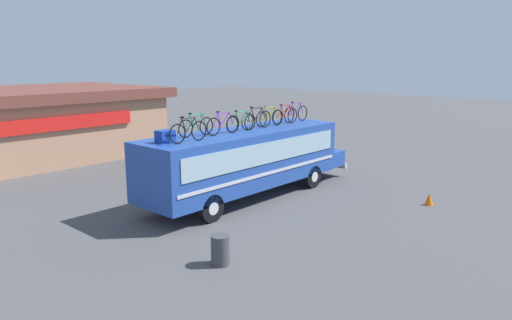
{
  "coord_description": "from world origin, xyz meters",
  "views": [
    {
      "loc": [
        -13.69,
        -12.93,
        5.64
      ],
      "look_at": [
        0.73,
        0.0,
        1.5
      ],
      "focal_mm": 33.01,
      "sensor_mm": 36.0,
      "label": 1
    }
  ],
  "objects_px": {
    "luggage_bag_1": "(165,136)",
    "rooftop_bicycle_7": "(285,116)",
    "rooftop_bicycle_1": "(188,131)",
    "rooftop_bicycle_6": "(269,117)",
    "rooftop_bicycle_3": "(223,124)",
    "rooftop_bicycle_5": "(256,119)",
    "trash_bin": "(220,250)",
    "rooftop_bicycle_2": "(196,126)",
    "traffic_cone": "(429,199)",
    "rooftop_bicycle_4": "(241,122)",
    "rooftop_bicycle_8": "(296,113)",
    "bus": "(247,158)"
  },
  "relations": [
    {
      "from": "rooftop_bicycle_3",
      "to": "trash_bin",
      "type": "bearing_deg",
      "value": -135.5
    },
    {
      "from": "bus",
      "to": "rooftop_bicycle_4",
      "type": "xyz_separation_m",
      "value": [
        -0.4,
        -0.04,
        1.53
      ]
    },
    {
      "from": "rooftop_bicycle_6",
      "to": "rooftop_bicycle_4",
      "type": "bearing_deg",
      "value": -174.03
    },
    {
      "from": "rooftop_bicycle_1",
      "to": "rooftop_bicycle_6",
      "type": "bearing_deg",
      "value": 6.64
    },
    {
      "from": "traffic_cone",
      "to": "bus",
      "type": "bearing_deg",
      "value": 122.96
    },
    {
      "from": "luggage_bag_1",
      "to": "rooftop_bicycle_3",
      "type": "bearing_deg",
      "value": -4.16
    },
    {
      "from": "traffic_cone",
      "to": "rooftop_bicycle_4",
      "type": "bearing_deg",
      "value": 125.7
    },
    {
      "from": "rooftop_bicycle_7",
      "to": "traffic_cone",
      "type": "xyz_separation_m",
      "value": [
        1.46,
        -6.15,
        -2.96
      ]
    },
    {
      "from": "rooftop_bicycle_4",
      "to": "luggage_bag_1",
      "type": "bearing_deg",
      "value": 177.01
    },
    {
      "from": "rooftop_bicycle_5",
      "to": "traffic_cone",
      "type": "height_order",
      "value": "rooftop_bicycle_5"
    },
    {
      "from": "bus",
      "to": "rooftop_bicycle_8",
      "type": "distance_m",
      "value": 3.81
    },
    {
      "from": "rooftop_bicycle_3",
      "to": "rooftop_bicycle_7",
      "type": "relative_size",
      "value": 1.0
    },
    {
      "from": "rooftop_bicycle_4",
      "to": "rooftop_bicycle_7",
      "type": "distance_m",
      "value": 2.91
    },
    {
      "from": "rooftop_bicycle_2",
      "to": "rooftop_bicycle_3",
      "type": "xyz_separation_m",
      "value": [
        1.01,
        -0.41,
        0.01
      ]
    },
    {
      "from": "luggage_bag_1",
      "to": "rooftop_bicycle_1",
      "type": "relative_size",
      "value": 0.36
    },
    {
      "from": "rooftop_bicycle_3",
      "to": "rooftop_bicycle_5",
      "type": "distance_m",
      "value": 1.94
    },
    {
      "from": "luggage_bag_1",
      "to": "rooftop_bicycle_7",
      "type": "relative_size",
      "value": 0.34
    },
    {
      "from": "rooftop_bicycle_2",
      "to": "rooftop_bicycle_6",
      "type": "relative_size",
      "value": 0.99
    },
    {
      "from": "rooftop_bicycle_3",
      "to": "traffic_cone",
      "type": "bearing_deg",
      "value": -48.57
    },
    {
      "from": "rooftop_bicycle_6",
      "to": "rooftop_bicycle_7",
      "type": "relative_size",
      "value": 0.99
    },
    {
      "from": "bus",
      "to": "trash_bin",
      "type": "height_order",
      "value": "bus"
    },
    {
      "from": "bus",
      "to": "traffic_cone",
      "type": "xyz_separation_m",
      "value": [
        3.97,
        -6.12,
        -1.42
      ]
    },
    {
      "from": "rooftop_bicycle_6",
      "to": "rooftop_bicycle_7",
      "type": "xyz_separation_m",
      "value": [
        0.92,
        -0.14,
        0.0
      ]
    },
    {
      "from": "rooftop_bicycle_2",
      "to": "traffic_cone",
      "type": "height_order",
      "value": "rooftop_bicycle_2"
    },
    {
      "from": "luggage_bag_1",
      "to": "rooftop_bicycle_5",
      "type": "relative_size",
      "value": 0.33
    },
    {
      "from": "rooftop_bicycle_1",
      "to": "trash_bin",
      "type": "bearing_deg",
      "value": -118.66
    },
    {
      "from": "bus",
      "to": "rooftop_bicycle_2",
      "type": "bearing_deg",
      "value": 171.19
    },
    {
      "from": "rooftop_bicycle_1",
      "to": "rooftop_bicycle_8",
      "type": "height_order",
      "value": "rooftop_bicycle_8"
    },
    {
      "from": "rooftop_bicycle_3",
      "to": "rooftop_bicycle_4",
      "type": "bearing_deg",
      "value": 0.09
    },
    {
      "from": "rooftop_bicycle_5",
      "to": "rooftop_bicycle_3",
      "type": "bearing_deg",
      "value": -179.23
    },
    {
      "from": "bus",
      "to": "rooftop_bicycle_1",
      "type": "relative_size",
      "value": 6.47
    },
    {
      "from": "rooftop_bicycle_2",
      "to": "rooftop_bicycle_3",
      "type": "distance_m",
      "value": 1.09
    },
    {
      "from": "bus",
      "to": "luggage_bag_1",
      "type": "relative_size",
      "value": 18.12
    },
    {
      "from": "rooftop_bicycle_5",
      "to": "rooftop_bicycle_8",
      "type": "distance_m",
      "value": 2.94
    },
    {
      "from": "rooftop_bicycle_4",
      "to": "rooftop_bicycle_7",
      "type": "relative_size",
      "value": 0.97
    },
    {
      "from": "bus",
      "to": "rooftop_bicycle_4",
      "type": "relative_size",
      "value": 6.43
    },
    {
      "from": "rooftop_bicycle_5",
      "to": "rooftop_bicycle_6",
      "type": "distance_m",
      "value": 1.06
    },
    {
      "from": "luggage_bag_1",
      "to": "trash_bin",
      "type": "distance_m",
      "value": 5.06
    },
    {
      "from": "rooftop_bicycle_6",
      "to": "rooftop_bicycle_7",
      "type": "distance_m",
      "value": 0.93
    },
    {
      "from": "rooftop_bicycle_4",
      "to": "rooftop_bicycle_6",
      "type": "bearing_deg",
      "value": 5.97
    },
    {
      "from": "traffic_cone",
      "to": "rooftop_bicycle_3",
      "type": "bearing_deg",
      "value": 131.43
    },
    {
      "from": "rooftop_bicycle_3",
      "to": "rooftop_bicycle_5",
      "type": "bearing_deg",
      "value": 0.77
    },
    {
      "from": "bus",
      "to": "luggage_bag_1",
      "type": "xyz_separation_m",
      "value": [
        -4.01,
        0.15,
        1.38
      ]
    },
    {
      "from": "rooftop_bicycle_3",
      "to": "rooftop_bicycle_2",
      "type": "bearing_deg",
      "value": 157.73
    },
    {
      "from": "rooftop_bicycle_1",
      "to": "traffic_cone",
      "type": "distance_m",
      "value": 9.81
    },
    {
      "from": "luggage_bag_1",
      "to": "rooftop_bicycle_7",
      "type": "height_order",
      "value": "rooftop_bicycle_7"
    },
    {
      "from": "rooftop_bicycle_4",
      "to": "rooftop_bicycle_1",
      "type": "bearing_deg",
      "value": -172.92
    },
    {
      "from": "rooftop_bicycle_2",
      "to": "bus",
      "type": "bearing_deg",
      "value": -8.81
    },
    {
      "from": "bus",
      "to": "trash_bin",
      "type": "relative_size",
      "value": 12.58
    },
    {
      "from": "rooftop_bicycle_8",
      "to": "rooftop_bicycle_7",
      "type": "bearing_deg",
      "value": -172.54
    }
  ]
}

